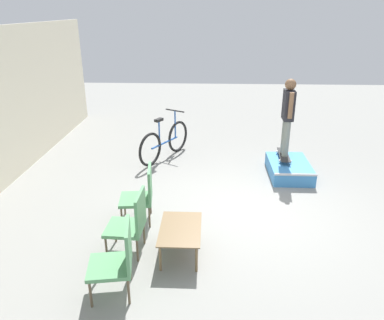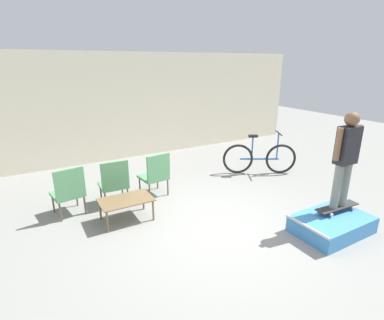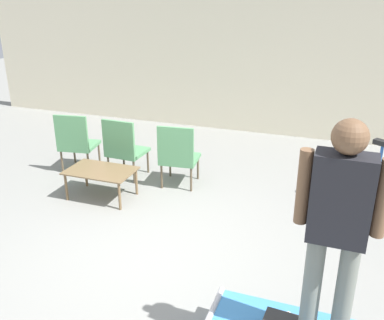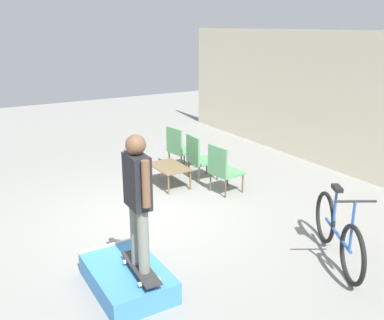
{
  "view_description": "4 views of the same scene",
  "coord_description": "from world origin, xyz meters",
  "px_view_note": "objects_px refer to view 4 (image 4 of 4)",
  "views": [
    {
      "loc": [
        -5.77,
        0.69,
        3.28
      ],
      "look_at": [
        0.23,
        0.95,
        0.85
      ],
      "focal_mm": 35.0,
      "sensor_mm": 36.0,
      "label": 1
    },
    {
      "loc": [
        -2.65,
        -3.7,
        2.72
      ],
      "look_at": [
        0.14,
        1.13,
        0.89
      ],
      "focal_mm": 28.0,
      "sensor_mm": 36.0,
      "label": 2
    },
    {
      "loc": [
        1.73,
        -3.57,
        2.71
      ],
      "look_at": [
        0.09,
        0.99,
        0.77
      ],
      "focal_mm": 40.0,
      "sensor_mm": 36.0,
      "label": 3
    },
    {
      "loc": [
        5.92,
        -2.7,
        3.12
      ],
      "look_at": [
        -0.01,
        0.83,
        0.92
      ],
      "focal_mm": 40.0,
      "sensor_mm": 36.0,
      "label": 4
    }
  ],
  "objects_px": {
    "person_skater": "(138,193)",
    "patio_chair_right": "(223,168)",
    "patio_chair_center": "(199,156)",
    "bicycle": "(338,233)",
    "patio_chair_left": "(179,147)",
    "skateboard_on_ramp": "(141,268)",
    "coffee_table": "(170,168)",
    "skate_ramp_box": "(127,277)"
  },
  "relations": [
    {
      "from": "person_skater",
      "to": "patio_chair_right",
      "type": "relative_size",
      "value": 1.7
    },
    {
      "from": "patio_chair_center",
      "to": "bicycle",
      "type": "xyz_separation_m",
      "value": [
        3.7,
        -0.05,
        -0.1
      ]
    },
    {
      "from": "patio_chair_left",
      "to": "skateboard_on_ramp",
      "type": "bearing_deg",
      "value": 136.16
    },
    {
      "from": "skateboard_on_ramp",
      "to": "person_skater",
      "type": "height_order",
      "value": "person_skater"
    },
    {
      "from": "patio_chair_right",
      "to": "bicycle",
      "type": "height_order",
      "value": "bicycle"
    },
    {
      "from": "skateboard_on_ramp",
      "to": "bicycle",
      "type": "xyz_separation_m",
      "value": [
        0.63,
        2.64,
        0.04
      ]
    },
    {
      "from": "patio_chair_left",
      "to": "patio_chair_right",
      "type": "bearing_deg",
      "value": 170.75
    },
    {
      "from": "coffee_table",
      "to": "patio_chair_center",
      "type": "xyz_separation_m",
      "value": [
        -0.0,
        0.69,
        0.14
      ]
    },
    {
      "from": "skate_ramp_box",
      "to": "bicycle",
      "type": "xyz_separation_m",
      "value": [
        0.85,
        2.73,
        0.26
      ]
    },
    {
      "from": "patio_chair_left",
      "to": "bicycle",
      "type": "distance_m",
      "value": 4.53
    },
    {
      "from": "skateboard_on_ramp",
      "to": "patio_chair_left",
      "type": "relative_size",
      "value": 0.92
    },
    {
      "from": "skate_ramp_box",
      "to": "skateboard_on_ramp",
      "type": "bearing_deg",
      "value": 22.11
    },
    {
      "from": "bicycle",
      "to": "patio_chair_center",
      "type": "bearing_deg",
      "value": -150.91
    },
    {
      "from": "patio_chair_left",
      "to": "person_skater",
      "type": "bearing_deg",
      "value": 136.16
    },
    {
      "from": "skate_ramp_box",
      "to": "patio_chair_center",
      "type": "bearing_deg",
      "value": 135.62
    },
    {
      "from": "skateboard_on_ramp",
      "to": "person_skater",
      "type": "relative_size",
      "value": 0.54
    },
    {
      "from": "person_skater",
      "to": "bicycle",
      "type": "height_order",
      "value": "person_skater"
    },
    {
      "from": "coffee_table",
      "to": "skateboard_on_ramp",
      "type": "bearing_deg",
      "value": -33.2
    },
    {
      "from": "skateboard_on_ramp",
      "to": "bicycle",
      "type": "bearing_deg",
      "value": 80.26
    },
    {
      "from": "skate_ramp_box",
      "to": "skateboard_on_ramp",
      "type": "height_order",
      "value": "skateboard_on_ramp"
    },
    {
      "from": "skateboard_on_ramp",
      "to": "person_skater",
      "type": "bearing_deg",
      "value": 0.0
    },
    {
      "from": "patio_chair_right",
      "to": "skateboard_on_ramp",
      "type": "bearing_deg",
      "value": 122.89
    },
    {
      "from": "skateboard_on_ramp",
      "to": "bicycle",
      "type": "relative_size",
      "value": 0.53
    },
    {
      "from": "patio_chair_right",
      "to": "bicycle",
      "type": "xyz_separation_m",
      "value": [
        2.82,
        -0.05,
        -0.1
      ]
    },
    {
      "from": "bicycle",
      "to": "patio_chair_left",
      "type": "bearing_deg",
      "value": -150.77
    },
    {
      "from": "patio_chair_left",
      "to": "patio_chair_center",
      "type": "xyz_separation_m",
      "value": [
        0.84,
        -0.0,
        0.0
      ]
    },
    {
      "from": "patio_chair_right",
      "to": "bicycle",
      "type": "distance_m",
      "value": 2.82
    },
    {
      "from": "person_skater",
      "to": "patio_chair_left",
      "type": "relative_size",
      "value": 1.7
    },
    {
      "from": "patio_chair_right",
      "to": "patio_chair_left",
      "type": "bearing_deg",
      "value": -6.3
    },
    {
      "from": "person_skater",
      "to": "coffee_table",
      "type": "relative_size",
      "value": 1.75
    },
    {
      "from": "skateboard_on_ramp",
      "to": "patio_chair_right",
      "type": "height_order",
      "value": "patio_chair_right"
    },
    {
      "from": "skate_ramp_box",
      "to": "patio_chair_right",
      "type": "distance_m",
      "value": 3.43
    },
    {
      "from": "coffee_table",
      "to": "patio_chair_left",
      "type": "relative_size",
      "value": 0.97
    },
    {
      "from": "skate_ramp_box",
      "to": "patio_chair_center",
      "type": "height_order",
      "value": "patio_chair_center"
    },
    {
      "from": "skateboard_on_ramp",
      "to": "patio_chair_center",
      "type": "xyz_separation_m",
      "value": [
        -3.07,
        2.7,
        0.14
      ]
    },
    {
      "from": "skateboard_on_ramp",
      "to": "patio_chair_center",
      "type": "bearing_deg",
      "value": 142.32
    },
    {
      "from": "person_skater",
      "to": "patio_chair_right",
      "type": "distance_m",
      "value": 3.57
    },
    {
      "from": "person_skater",
      "to": "coffee_table",
      "type": "height_order",
      "value": "person_skater"
    },
    {
      "from": "patio_chair_left",
      "to": "patio_chair_right",
      "type": "relative_size",
      "value": 1.0
    },
    {
      "from": "coffee_table",
      "to": "skate_ramp_box",
      "type": "bearing_deg",
      "value": -36.4
    },
    {
      "from": "person_skater",
      "to": "patio_chair_left",
      "type": "distance_m",
      "value": 4.82
    },
    {
      "from": "bicycle",
      "to": "coffee_table",
      "type": "bearing_deg",
      "value": -140.29
    }
  ]
}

